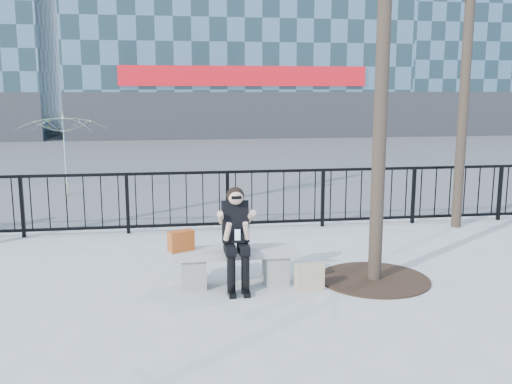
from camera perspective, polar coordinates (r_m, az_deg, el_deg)
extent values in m
plane|color=gray|center=(7.71, -2.09, -9.21)|extent=(120.00, 120.00, 0.00)
cube|color=#474747|center=(22.39, -6.41, 3.65)|extent=(60.00, 23.00, 0.01)
cube|color=black|center=(10.36, -3.99, 1.99)|extent=(14.00, 0.05, 0.05)
cube|color=black|center=(10.55, -3.93, -3.18)|extent=(14.00, 0.05, 0.05)
cube|color=#2D2D30|center=(29.46, -1.09, 7.63)|extent=(18.00, 0.08, 2.40)
cube|color=red|center=(29.38, -1.09, 11.53)|extent=(12.60, 0.12, 1.00)
cylinder|color=black|center=(11.20, 20.44, 14.41)|extent=(0.18, 0.18, 7.00)
cylinder|color=black|center=(8.04, 11.73, -8.51)|extent=(1.50, 1.50, 0.02)
cube|color=gray|center=(7.61, -6.26, -7.95)|extent=(0.32, 0.38, 0.40)
cube|color=gray|center=(7.72, 2.00, -7.61)|extent=(0.32, 0.38, 0.40)
cube|color=gray|center=(7.58, -2.11, -6.04)|extent=(1.65, 0.46, 0.09)
cube|color=#A64414|center=(7.50, -7.52, -4.86)|extent=(0.36, 0.28, 0.27)
cube|color=beige|center=(7.48, 5.37, -8.47)|extent=(0.38, 0.18, 0.35)
imported|color=yellow|center=(14.53, -18.68, 3.55)|extent=(2.85, 2.88, 2.00)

